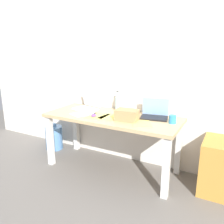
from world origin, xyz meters
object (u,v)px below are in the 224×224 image
object	(u,v)px
cardboard_box	(127,115)
water_cooler_jug	(54,137)
desk	(112,123)
beer_bottle	(117,103)
laptop_right	(154,114)
coffee_mug	(173,119)
filing_cabinet	(221,167)
computer_mouse	(94,115)
laptop_left	(87,105)

from	to	relation	value
cardboard_box	water_cooler_jug	distance (m)	1.50
desk	cardboard_box	bearing A→B (deg)	-19.14
beer_bottle	cardboard_box	xyz separation A→B (m)	(0.30, -0.34, -0.04)
laptop_right	cardboard_box	size ratio (longest dim) A/B	1.37
coffee_mug	filing_cabinet	bearing A→B (deg)	6.25
coffee_mug	computer_mouse	bearing A→B (deg)	-167.93
beer_bottle	coffee_mug	world-z (taller)	beer_bottle
desk	cardboard_box	size ratio (longest dim) A/B	6.58
computer_mouse	filing_cabinet	world-z (taller)	computer_mouse
laptop_right	coffee_mug	world-z (taller)	laptop_right
laptop_left	laptop_right	distance (m)	0.96
laptop_right	beer_bottle	world-z (taller)	beer_bottle
laptop_right	water_cooler_jug	bearing A→B (deg)	-178.36
laptop_right	coffee_mug	size ratio (longest dim) A/B	3.74
laptop_left	coffee_mug	xyz separation A→B (m)	(1.21, -0.09, -0.00)
laptop_right	water_cooler_jug	xyz separation A→B (m)	(-1.61, -0.05, -0.59)
filing_cabinet	computer_mouse	bearing A→B (deg)	-170.07
beer_bottle	water_cooler_jug	distance (m)	1.25
laptop_left	water_cooler_jug	bearing A→B (deg)	-178.97
cardboard_box	laptop_left	bearing A→B (deg)	162.36
desk	computer_mouse	bearing A→B (deg)	-141.73
coffee_mug	desk	bearing A→B (deg)	-175.80
laptop_left	beer_bottle	distance (m)	0.43
cardboard_box	desk	bearing A→B (deg)	160.86
cardboard_box	water_cooler_jug	xyz separation A→B (m)	(-1.36, 0.21, -0.61)
computer_mouse	filing_cabinet	size ratio (longest dim) A/B	0.17
laptop_right	cardboard_box	xyz separation A→B (m)	(-0.25, -0.26, 0.02)
computer_mouse	filing_cabinet	xyz separation A→B (m)	(1.47, 0.26, -0.45)
desk	water_cooler_jug	xyz separation A→B (m)	(-1.11, 0.13, -0.44)
beer_bottle	filing_cabinet	size ratio (longest dim) A/B	0.46
laptop_right	beer_bottle	bearing A→B (deg)	171.81
beer_bottle	computer_mouse	size ratio (longest dim) A/B	2.70
laptop_right	computer_mouse	distance (m)	0.75
laptop_left	cardboard_box	world-z (taller)	laptop_left
laptop_left	computer_mouse	size ratio (longest dim) A/B	3.63
beer_bottle	desk	bearing A→B (deg)	-78.11
cardboard_box	filing_cabinet	size ratio (longest dim) A/B	0.44
laptop_left	filing_cabinet	distance (m)	1.82
desk	laptop_right	xyz separation A→B (m)	(0.49, 0.17, 0.15)
beer_bottle	cardboard_box	bearing A→B (deg)	-48.59
coffee_mug	beer_bottle	bearing A→B (deg)	165.98
cardboard_box	filing_cabinet	xyz separation A→B (m)	(1.04, 0.20, -0.50)
laptop_left	computer_mouse	world-z (taller)	laptop_left
beer_bottle	water_cooler_jug	bearing A→B (deg)	-173.28
laptop_right	computer_mouse	bearing A→B (deg)	-154.78
desk	laptop_left	bearing A→B (deg)	163.17
laptop_right	computer_mouse	world-z (taller)	laptop_right
desk	coffee_mug	world-z (taller)	coffee_mug
computer_mouse	water_cooler_jug	distance (m)	1.12
cardboard_box	water_cooler_jug	world-z (taller)	cardboard_box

